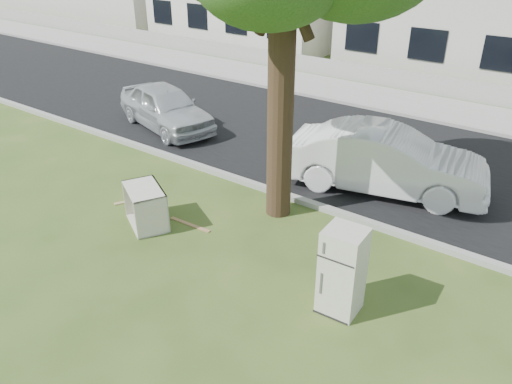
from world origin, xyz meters
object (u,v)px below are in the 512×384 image
Objects in this scene: fridge at (342,271)px; car_left at (166,107)px; cabinet at (146,206)px; car_center at (386,160)px.

fridge reaches higher than car_left.
fridge is 9.45m from car_left.
fridge is 1.40× the size of cabinet.
fridge reaches higher than car_center.
car_center is 1.17× the size of car_left.
car_center is 7.20m from car_left.
cabinet is at bearing 128.80° from car_center.
car_center is at bearing 101.84° from fridge.
car_center is at bearing 81.13° from cabinet.
cabinet is 5.83m from car_left.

